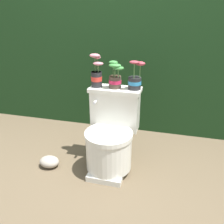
% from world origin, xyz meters
% --- Properties ---
extents(ground_plane, '(12.00, 12.00, 0.00)m').
position_xyz_m(ground_plane, '(0.00, 0.00, 0.00)').
color(ground_plane, brown).
extents(hedge_backdrop, '(4.40, 0.78, 1.69)m').
position_xyz_m(hedge_backdrop, '(0.00, 1.15, 0.85)').
color(hedge_backdrop, '#193819').
rests_on(hedge_backdrop, ground).
extents(toilet, '(0.41, 0.48, 0.65)m').
position_xyz_m(toilet, '(0.04, 0.04, 0.28)').
color(toilet, silver).
rests_on(toilet, ground).
extents(potted_plant_left, '(0.11, 0.09, 0.26)m').
position_xyz_m(potted_plant_left, '(-0.11, 0.17, 0.75)').
color(potted_plant_left, '#262628').
rests_on(potted_plant_left, toilet).
extents(potted_plant_midleft, '(0.12, 0.11, 0.22)m').
position_xyz_m(potted_plant_midleft, '(0.05, 0.17, 0.74)').
color(potted_plant_midleft, '#47382D').
rests_on(potted_plant_midleft, toilet).
extents(potted_plant_middle, '(0.13, 0.11, 0.23)m').
position_xyz_m(potted_plant_middle, '(0.20, 0.18, 0.73)').
color(potted_plant_middle, '#262628').
rests_on(potted_plant_middle, toilet).
extents(garden_stone, '(0.17, 0.13, 0.09)m').
position_xyz_m(garden_stone, '(-0.45, -0.10, 0.05)').
color(garden_stone, '#9E9384').
rests_on(garden_stone, ground).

